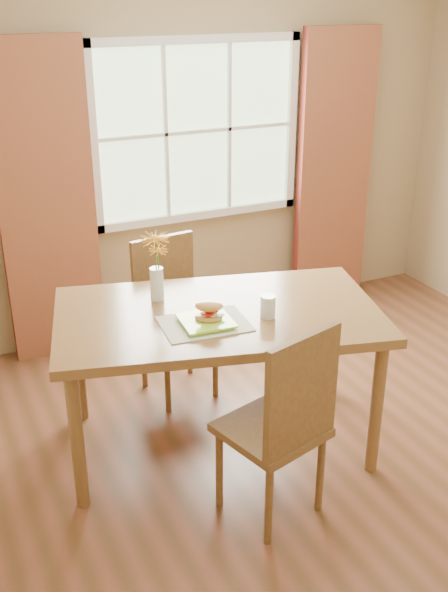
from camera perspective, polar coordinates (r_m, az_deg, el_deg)
room at (r=3.62m, az=9.57°, el=5.80°), size 4.24×3.84×2.74m
window at (r=5.18m, az=-2.22°, el=13.42°), size 1.62×0.06×1.32m
curtain_left at (r=4.87m, az=-14.36°, el=7.11°), size 0.65×0.08×2.20m
curtain_right at (r=5.72m, az=9.04°, el=10.10°), size 0.65×0.08×2.20m
dining_table at (r=3.80m, az=-0.48°, el=-2.47°), size 1.95×1.39×0.86m
chair_near at (r=3.36m, az=5.07°, el=-10.09°), size 0.55×0.55×1.07m
chair_far at (r=4.47m, az=-4.37°, el=-1.10°), size 0.47×0.47×1.03m
placemat at (r=3.62m, az=-1.62°, el=-2.30°), size 0.48×0.37×0.01m
plate at (r=3.61m, az=-1.50°, el=-2.19°), size 0.28×0.28×0.01m
croissant_sandwich at (r=3.59m, az=-1.25°, el=-1.29°), size 0.18×0.16×0.11m
water_glass at (r=3.68m, az=3.63°, el=-0.91°), size 0.08×0.08×0.12m
flower_vase at (r=3.82m, az=-5.61°, el=2.90°), size 0.16×0.16×0.39m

